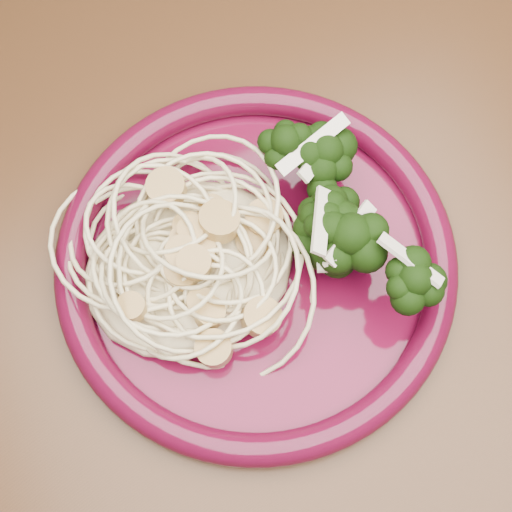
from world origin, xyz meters
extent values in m
plane|color=#51361C|center=(0.00, 0.00, 0.00)|extent=(3.50, 3.50, 0.00)
cube|color=#472814|center=(0.00, 0.00, 0.73)|extent=(1.20, 0.80, 0.04)
cylinder|color=#500821|center=(-0.01, -0.04, 0.75)|extent=(0.37, 0.37, 0.01)
torus|color=#50051F|center=(-0.01, -0.04, 0.76)|extent=(0.38, 0.38, 0.02)
ellipsoid|color=beige|center=(-0.06, -0.02, 0.77)|extent=(0.19, 0.18, 0.04)
ellipsoid|color=black|center=(0.05, -0.06, 0.78)|extent=(0.15, 0.19, 0.06)
camera|label=1|loc=(-0.09, -0.20, 1.25)|focal=50.00mm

